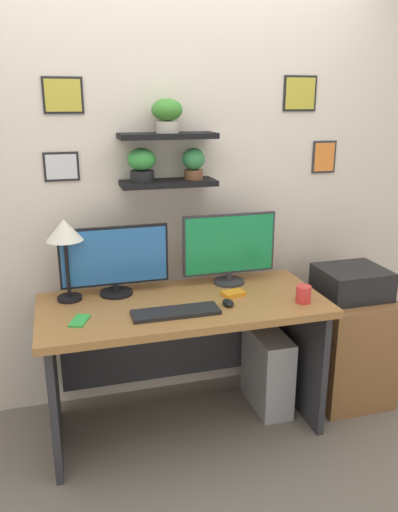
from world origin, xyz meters
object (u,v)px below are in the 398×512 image
(desk, at_px, (181,334))
(monitor_right, at_px, (229,248))
(computer_mouse, at_px, (228,303))
(scissors_tray, at_px, (233,294))
(printer, at_px, (352,282))
(computer_tower_right, at_px, (267,370))
(desk_lamp, at_px, (65,236))
(keyboard, at_px, (176,312))
(coffee_mug, at_px, (303,294))
(drawer_cabinet, at_px, (346,346))
(cell_phone, at_px, (80,321))
(monitor_left, at_px, (115,260))

(desk, relative_size, monitor_right, 2.77)
(computer_mouse, xyz_separation_m, scissors_tray, (0.07, 0.12, -0.00))
(printer, bearing_deg, computer_tower_right, 178.08)
(desk_lamp, relative_size, printer, 1.16)
(scissors_tray, distance_m, printer, 0.75)
(keyboard, xyz_separation_m, desk_lamp, (-0.50, 0.34, 0.34))
(coffee_mug, bearing_deg, printer, 26.38)
(scissors_tray, bearing_deg, monitor_right, 78.19)
(desk, xyz_separation_m, drawer_cabinet, (1.03, -0.02, -0.21))
(keyboard, distance_m, desk_lamp, 0.69)
(cell_phone, height_order, coffee_mug, coffee_mug)
(desk_lamp, xyz_separation_m, computer_tower_right, (1.10, -0.14, -0.86))
(computer_mouse, height_order, cell_phone, computer_mouse)
(monitor_right, height_order, drawer_cabinet, monitor_right)
(desk_lamp, xyz_separation_m, drawer_cabinet, (1.61, -0.16, -0.77))
(desk_lamp, height_order, computer_tower_right, desk_lamp)
(monitor_right, bearing_deg, printer, -14.52)
(keyboard, bearing_deg, coffee_mug, -2.56)
(coffee_mug, bearing_deg, computer_mouse, 170.82)
(computer_mouse, distance_m, printer, 0.83)
(computer_mouse, bearing_deg, coffee_mug, -9.18)
(desk_lamp, height_order, drawer_cabinet, desk_lamp)
(coffee_mug, bearing_deg, desk_lamp, 162.71)
(coffee_mug, relative_size, scissors_tray, 0.75)
(monitor_right, distance_m, computer_tower_right, 0.77)
(monitor_left, relative_size, computer_tower_right, 1.24)
(desk, relative_size, desk_lamp, 3.43)
(scissors_tray, distance_m, computer_tower_right, 0.58)
(keyboard, bearing_deg, scissors_tray, 23.61)
(computer_mouse, relative_size, coffee_mug, 1.00)
(desk, bearing_deg, desk_lamp, 166.22)
(desk, xyz_separation_m, desk_lamp, (-0.58, 0.14, 0.57))
(printer, bearing_deg, coffee_mug, -153.62)
(keyboard, bearing_deg, desk, 69.04)
(monitor_left, distance_m, computer_mouse, 0.66)
(computer_tower_right, bearing_deg, drawer_cabinet, -1.92)
(monitor_right, relative_size, cell_phone, 3.90)
(keyboard, distance_m, coffee_mug, 0.69)
(desk_lamp, xyz_separation_m, printer, (1.61, -0.16, -0.36))
(desk, distance_m, computer_tower_right, 0.60)
(cell_phone, bearing_deg, keyboard, 16.16)
(drawer_cabinet, bearing_deg, printer, -90.00)
(keyboard, distance_m, scissors_tray, 0.39)
(computer_mouse, distance_m, scissors_tray, 0.14)
(cell_phone, relative_size, scissors_tray, 1.17)
(computer_tower_right, bearing_deg, coffee_mug, -69.36)
(computer_mouse, xyz_separation_m, drawer_cabinet, (0.82, 0.15, -0.43))
(desk, relative_size, printer, 3.97)
(desk, height_order, cell_phone, cell_phone)
(monitor_right, relative_size, keyboard, 1.24)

